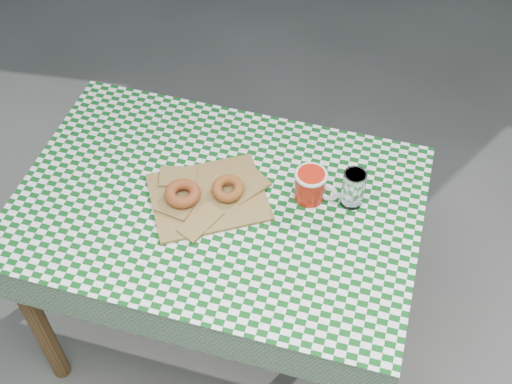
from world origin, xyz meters
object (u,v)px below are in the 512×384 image
table (222,274)px  paper_bag (208,196)px  coffee_mug (310,185)px  drinking_glass (353,188)px

table → paper_bag: size_ratio=3.52×
coffee_mug → drinking_glass: (0.12, 0.00, 0.01)m
table → drinking_glass: size_ratio=9.64×
paper_bag → coffee_mug: bearing=10.6°
paper_bag → drinking_glass: bearing=7.6°
coffee_mug → paper_bag: bearing=-151.6°
table → coffee_mug: (0.26, 0.06, 0.43)m
table → coffee_mug: bearing=20.5°
table → coffee_mug: coffee_mug is taller
paper_bag → drinking_glass: 0.42m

